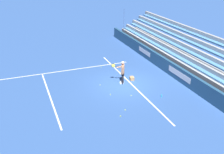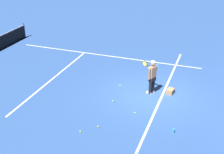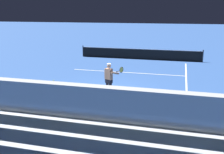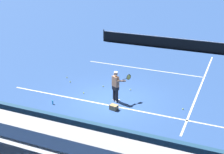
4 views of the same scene
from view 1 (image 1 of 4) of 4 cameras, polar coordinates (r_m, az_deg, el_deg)
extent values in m
plane|color=#2D5193|center=(19.62, 2.67, -1.52)|extent=(160.00, 160.00, 0.00)
cube|color=white|center=(19.80, 3.99, -1.28)|extent=(12.00, 0.10, 0.01)
cube|color=white|center=(22.20, -11.16, 1.22)|extent=(0.10, 12.00, 0.01)
cube|color=white|center=(18.33, -13.35, -4.17)|extent=(8.22, 0.10, 0.01)
cube|color=navy|center=(21.27, 13.03, 1.60)|extent=(24.69, 0.24, 1.10)
cube|color=silver|center=(20.38, 14.38, 0.59)|extent=(2.80, 0.01, 0.44)
cube|color=silver|center=(24.83, 7.06, 5.51)|extent=(2.20, 0.01, 0.40)
cube|color=#9EA3A8|center=(22.52, 17.71, 2.34)|extent=(23.46, 3.20, 1.10)
cube|color=#4C89CC|center=(21.60, 15.40, 3.50)|extent=(22.99, 0.40, 0.12)
cube|color=#9EA3A8|center=(21.71, 16.05, 3.94)|extent=(23.46, 0.24, 0.45)
cube|color=#4C89CC|center=(21.92, 17.24, 4.83)|extent=(22.99, 0.40, 0.12)
cube|color=#9EA3A8|center=(22.04, 17.87, 5.26)|extent=(23.46, 0.24, 0.45)
cube|color=#4C89CC|center=(22.27, 19.03, 6.12)|extent=(22.99, 0.40, 0.12)
cube|color=#9EA3A8|center=(22.41, 19.64, 6.53)|extent=(23.46, 0.24, 0.45)
cube|color=#4C89CC|center=(22.66, 20.77, 7.36)|extent=(22.99, 0.40, 0.12)
cube|color=#9EA3A8|center=(22.80, 21.36, 7.75)|extent=(23.46, 0.24, 0.45)
cylinder|color=#4C70B2|center=(30.79, 2.60, 11.48)|extent=(0.08, 0.08, 3.40)
cylinder|color=black|center=(19.44, 2.33, -0.32)|extent=(0.15, 0.15, 0.88)
cylinder|color=black|center=(19.64, 2.36, -0.06)|extent=(0.15, 0.15, 0.88)
cube|color=white|center=(19.62, 2.13, -1.37)|extent=(0.22, 0.30, 0.09)
cube|color=white|center=(19.81, 2.17, -1.09)|extent=(0.22, 0.30, 0.09)
cube|color=black|center=(19.40, 2.36, 0.78)|extent=(0.40, 0.35, 0.20)
cube|color=#A37556|center=(19.25, 2.38, 1.79)|extent=(0.42, 0.35, 0.58)
sphere|color=#A37556|center=(19.09, 2.37, 2.98)|extent=(0.21, 0.21, 0.21)
cylinder|color=white|center=(19.06, 2.38, 3.23)|extent=(0.20, 0.20, 0.05)
cylinder|color=#A37556|center=(19.04, 2.34, 1.39)|extent=(0.09, 0.09, 0.56)
cylinder|color=#A37556|center=(19.47, 1.83, 2.22)|extent=(0.34, 0.56, 0.24)
cylinder|color=black|center=(19.47, 1.13, 2.38)|extent=(0.16, 0.28, 0.03)
torus|color=black|center=(19.47, 0.31, 2.52)|extent=(0.16, 0.29, 0.31)
cylinder|color=#D6D14C|center=(19.47, 0.31, 2.52)|extent=(0.12, 0.24, 0.27)
cube|color=#A87F51|center=(20.24, 4.35, -0.31)|extent=(0.45, 0.37, 0.26)
sphere|color=#CCE533|center=(19.37, -2.63, -1.76)|extent=(0.07, 0.07, 0.07)
sphere|color=#CCE533|center=(15.70, 1.86, -8.52)|extent=(0.07, 0.07, 0.07)
sphere|color=#CCE533|center=(17.95, 4.21, -4.05)|extent=(0.07, 0.07, 0.07)
sphere|color=#CCE533|center=(16.32, 2.88, -7.15)|extent=(0.07, 0.07, 0.07)
sphere|color=#CCE533|center=(18.03, -0.35, -3.85)|extent=(0.07, 0.07, 0.07)
sphere|color=#CCE533|center=(22.59, -2.35, 2.18)|extent=(0.07, 0.07, 0.07)
cylinder|color=#33B2E5|center=(18.04, 10.74, -4.02)|extent=(0.07, 0.07, 0.22)
camera|label=2|loc=(10.39, 53.43, 8.55)|focal=50.00mm
camera|label=3|loc=(28.25, 24.23, 13.72)|focal=42.00mm
camera|label=4|loc=(30.55, 24.41, 20.44)|focal=50.00mm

